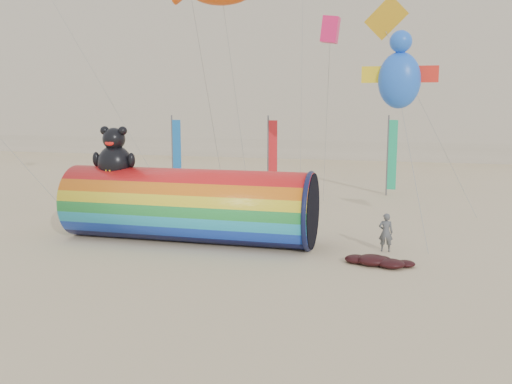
% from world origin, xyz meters
% --- Properties ---
extents(ground, '(160.00, 160.00, 0.00)m').
position_xyz_m(ground, '(0.00, 0.00, 0.00)').
color(ground, '#CCB58C').
rests_on(ground, ground).
extents(hotel_building, '(60.40, 15.40, 20.60)m').
position_xyz_m(hotel_building, '(-12.00, 45.95, 10.31)').
color(hotel_building, '#B7AD99').
rests_on(hotel_building, ground).
extents(windsock_assembly, '(11.03, 3.36, 5.08)m').
position_xyz_m(windsock_assembly, '(-2.71, 2.01, 1.69)').
color(windsock_assembly, red).
rests_on(windsock_assembly, ground).
extents(kite_handler, '(0.62, 0.43, 1.60)m').
position_xyz_m(kite_handler, '(5.75, 2.41, 0.80)').
color(kite_handler, '#4D5054').
rests_on(kite_handler, ground).
extents(fabric_bundle, '(2.62, 1.35, 0.41)m').
position_xyz_m(fabric_bundle, '(5.56, 0.27, 0.17)').
color(fabric_bundle, '#380A0B').
rests_on(fabric_bundle, ground).
extents(festival_banners, '(14.17, 3.49, 5.20)m').
position_xyz_m(festival_banners, '(-1.44, 14.77, 2.64)').
color(festival_banners, '#59595E').
rests_on(festival_banners, ground).
extents(flying_kites, '(28.75, 14.01, 8.10)m').
position_xyz_m(flying_kites, '(1.00, 4.58, 10.12)').
color(flying_kites, blue).
rests_on(flying_kites, ground).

